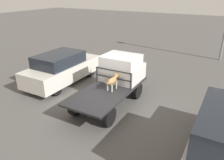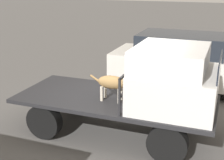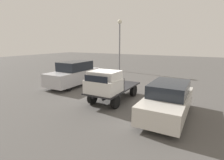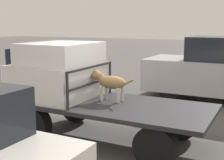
{
  "view_description": "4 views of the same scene",
  "coord_description": "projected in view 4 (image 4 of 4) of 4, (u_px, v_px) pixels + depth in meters",
  "views": [
    {
      "loc": [
        -7.19,
        -4.26,
        4.69
      ],
      "look_at": [
        -0.01,
        -0.17,
        1.24
      ],
      "focal_mm": 35.0,
      "sensor_mm": 36.0,
      "label": 1
    },
    {
      "loc": [
        2.12,
        -5.76,
        3.2
      ],
      "look_at": [
        -0.01,
        -0.17,
        1.24
      ],
      "focal_mm": 50.0,
      "sensor_mm": 36.0,
      "label": 2
    },
    {
      "loc": [
        9.23,
        4.96,
        3.52
      ],
      "look_at": [
        -0.01,
        -0.17,
        1.24
      ],
      "focal_mm": 28.0,
      "sensor_mm": 36.0,
      "label": 3
    },
    {
      "loc": [
        -2.87,
        5.39,
        2.38
      ],
      "look_at": [
        -0.01,
        -0.17,
        1.24
      ],
      "focal_mm": 50.0,
      "sensor_mm": 36.0,
      "label": 4
    }
  ],
  "objects": [
    {
      "name": "flatbed_truck",
      "position": [
        108.0,
        113.0,
        6.33
      ],
      "size": [
        4.15,
        1.83,
        0.8
      ],
      "color": "black",
      "rests_on": "ground"
    },
    {
      "name": "ground_plane",
      "position": [
        108.0,
        140.0,
        6.43
      ],
      "size": [
        80.0,
        80.0,
        0.0
      ],
      "primitive_type": "plane",
      "color": "#514F4C"
    },
    {
      "name": "truck_cab",
      "position": [
        59.0,
        71.0,
        6.74
      ],
      "size": [
        1.57,
        1.71,
        1.18
      ],
      "color": "silver",
      "rests_on": "flatbed_truck"
    },
    {
      "name": "truck_headboard",
      "position": [
        91.0,
        78.0,
        6.38
      ],
      "size": [
        0.04,
        1.71,
        0.72
      ],
      "color": "#232326",
      "rests_on": "flatbed_truck"
    },
    {
      "name": "dog",
      "position": [
        109.0,
        82.0,
        6.4
      ],
      "size": [
        1.0,
        0.27,
        0.65
      ],
      "rotation": [
        0.0,
        0.0,
        0.29
      ],
      "color": "beige",
      "rests_on": "flatbed_truck"
    }
  ]
}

